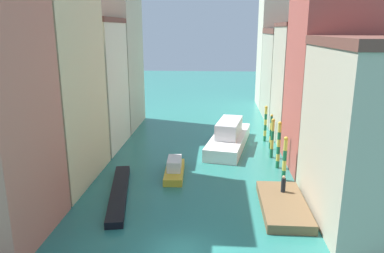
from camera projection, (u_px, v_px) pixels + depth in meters
ground_plane at (201, 139)px, 46.28m from camera, size 154.00×154.00×0.00m
building_left_1 at (42, 56)px, 31.06m from camera, size 7.61×10.70×22.30m
building_left_2 at (87, 84)px, 41.80m from camera, size 7.61×8.76×14.62m
building_left_3 at (110, 58)px, 50.32m from camera, size 7.61×9.68×19.09m
building_right_0 at (374, 132)px, 25.56m from camera, size 7.61×11.74×12.93m
building_right_1 at (334, 64)px, 34.50m from camera, size 7.61×8.93×20.48m
building_right_2 at (308, 83)px, 44.31m from camera, size 7.61×9.20×14.14m
building_right_3 at (291, 75)px, 54.89m from camera, size 7.61×12.22×13.50m
building_right_4 at (281, 42)px, 63.64m from camera, size 7.61×8.12×22.38m
waterfront_dock at (283, 205)px, 28.13m from camera, size 3.36×7.44×0.71m
person_on_dock at (283, 184)px, 29.45m from camera, size 0.36×0.36×1.40m
mooring_pole_0 at (285, 158)px, 33.12m from camera, size 0.38×0.38×4.17m
mooring_pole_1 at (279, 144)px, 36.05m from camera, size 0.38×0.38×4.77m
mooring_pole_2 at (272, 138)px, 39.01m from camera, size 0.37×0.37×4.33m
mooring_pole_3 at (271, 131)px, 41.97m from camera, size 0.29×0.29×4.10m
mooring_pole_4 at (265, 123)px, 44.77m from camera, size 0.36×0.36×4.47m
vaporetto_white at (229, 137)px, 43.02m from camera, size 5.79×12.62×3.17m
gondola_black at (119, 192)px, 30.50m from camera, size 3.34×10.91×0.55m
motorboat_0 at (174, 169)px, 34.68m from camera, size 1.96×5.61×1.66m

